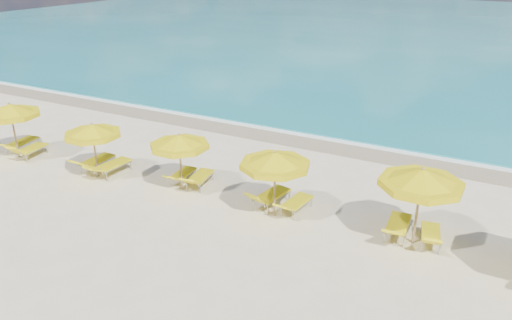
% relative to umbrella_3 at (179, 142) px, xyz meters
% --- Properties ---
extents(ground_plane, '(120.00, 120.00, 0.00)m').
position_rel_umbrella_3_xyz_m(ground_plane, '(2.43, -0.30, -1.86)').
color(ground_plane, beige).
extents(ocean, '(120.00, 80.00, 0.30)m').
position_rel_umbrella_3_xyz_m(ocean, '(2.43, 47.70, -1.86)').
color(ocean, '#16747C').
rests_on(ocean, ground).
extents(wet_sand_band, '(120.00, 2.60, 0.01)m').
position_rel_umbrella_3_xyz_m(wet_sand_band, '(2.43, 7.10, -1.86)').
color(wet_sand_band, tan).
rests_on(wet_sand_band, ground).
extents(foam_line, '(120.00, 1.20, 0.03)m').
position_rel_umbrella_3_xyz_m(foam_line, '(2.43, 7.90, -1.86)').
color(foam_line, white).
rests_on(foam_line, ground).
extents(whitecap_near, '(14.00, 0.36, 0.05)m').
position_rel_umbrella_3_xyz_m(whitecap_near, '(-3.57, 16.70, -1.86)').
color(whitecap_near, white).
rests_on(whitecap_near, ground).
extents(umbrella_1, '(2.83, 2.83, 2.39)m').
position_rel_umbrella_3_xyz_m(umbrella_1, '(-8.02, -0.68, 0.18)').
color(umbrella_1, '#A48152').
rests_on(umbrella_1, ground).
extents(umbrella_2, '(2.83, 2.83, 2.18)m').
position_rel_umbrella_3_xyz_m(umbrella_2, '(-3.59, -0.57, 0.00)').
color(umbrella_2, '#A48152').
rests_on(umbrella_2, ground).
extents(umbrella_3, '(2.81, 2.81, 2.18)m').
position_rel_umbrella_3_xyz_m(umbrella_3, '(0.00, 0.00, 0.00)').
color(umbrella_3, '#A48152').
rests_on(umbrella_3, ground).
extents(umbrella_4, '(2.54, 2.54, 2.32)m').
position_rel_umbrella_3_xyz_m(umbrella_4, '(3.86, -0.20, 0.12)').
color(umbrella_4, '#A48152').
rests_on(umbrella_4, ground).
extents(umbrella_5, '(3.24, 3.24, 2.48)m').
position_rel_umbrella_3_xyz_m(umbrella_5, '(8.26, 0.25, 0.26)').
color(umbrella_5, '#A48152').
rests_on(umbrella_5, ground).
extents(lounger_1_left, '(0.84, 1.97, 0.73)m').
position_rel_umbrella_3_xyz_m(lounger_1_left, '(-8.51, -0.11, -1.63)').
color(lounger_1_left, '#A5A8AD').
rests_on(lounger_1_left, ground).
extents(lounger_1_right, '(0.79, 1.82, 0.83)m').
position_rel_umbrella_3_xyz_m(lounger_1_right, '(-7.50, -0.45, -1.63)').
color(lounger_1_right, '#A5A8AD').
rests_on(lounger_1_right, ground).
extents(lounger_2_left, '(0.65, 1.92, 0.80)m').
position_rel_umbrella_3_xyz_m(lounger_2_left, '(-4.08, -0.13, -1.62)').
color(lounger_2_left, '#A5A8AD').
rests_on(lounger_2_left, ground).
extents(lounger_2_right, '(0.79, 2.00, 0.71)m').
position_rel_umbrella_3_xyz_m(lounger_2_right, '(-3.22, -0.15, -1.63)').
color(lounger_2_right, '#A5A8AD').
rests_on(lounger_2_right, ground).
extents(lounger_3_left, '(0.68, 1.70, 0.66)m').
position_rel_umbrella_3_xyz_m(lounger_3_left, '(-0.36, 0.54, -1.66)').
color(lounger_3_left, '#A5A8AD').
rests_on(lounger_3_left, ground).
extents(lounger_3_right, '(0.87, 1.87, 0.76)m').
position_rel_umbrella_3_xyz_m(lounger_3_right, '(0.42, 0.54, -1.64)').
color(lounger_3_right, '#A5A8AD').
rests_on(lounger_3_right, ground).
extents(lounger_4_left, '(0.94, 1.97, 0.87)m').
position_rel_umbrella_3_xyz_m(lounger_4_left, '(3.45, 0.38, -1.62)').
color(lounger_4_left, '#A5A8AD').
rests_on(lounger_4_left, ground).
extents(lounger_4_right, '(0.78, 1.81, 0.70)m').
position_rel_umbrella_3_xyz_m(lounger_4_right, '(4.39, 0.38, -1.65)').
color(lounger_4_right, '#A5A8AD').
rests_on(lounger_4_right, ground).
extents(lounger_5_left, '(0.75, 1.95, 0.78)m').
position_rel_umbrella_3_xyz_m(lounger_5_left, '(7.74, 0.42, -1.63)').
color(lounger_5_left, '#A5A8AD').
rests_on(lounger_5_left, ground).
extents(lounger_5_right, '(0.84, 1.73, 0.73)m').
position_rel_umbrella_3_xyz_m(lounger_5_right, '(8.72, 0.42, -1.65)').
color(lounger_5_right, '#A5A8AD').
rests_on(lounger_5_right, ground).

